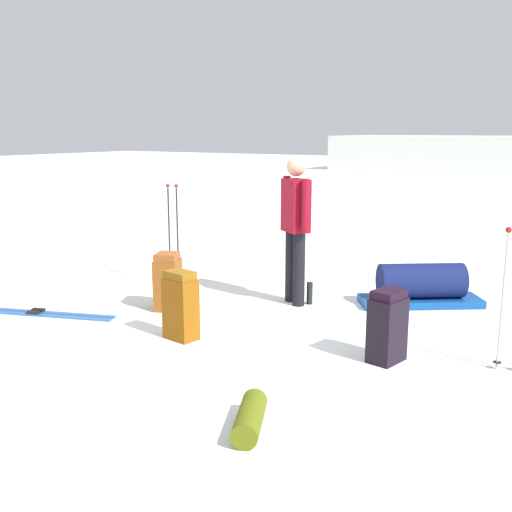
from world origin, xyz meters
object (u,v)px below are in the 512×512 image
object	(u,v)px
skier_standing	(296,223)
backpack_large_dark	(181,306)
backpack_small_spare	(168,282)
ski_pair_near	(36,313)
ski_poles_planted_near	(173,230)
thermos_bottle	(310,293)
gear_sled	(421,286)
sleeping_mat_rolled	(250,418)
backpack_bright	(387,327)

from	to	relation	value
skier_standing	backpack_large_dark	xyz separation A→B (m)	(-0.36, -1.67, -0.62)
backpack_small_spare	backpack_large_dark	bearing A→B (deg)	-43.20
skier_standing	ski_pair_near	bearing A→B (deg)	-139.60
ski_poles_planted_near	thermos_bottle	world-z (taller)	ski_poles_planted_near
skier_standing	gear_sled	world-z (taller)	skier_standing
gear_sled	skier_standing	bearing A→B (deg)	-151.27
backpack_large_dark	gear_sled	size ratio (longest dim) A/B	0.48
skier_standing	thermos_bottle	bearing A→B (deg)	19.81
backpack_large_dark	backpack_small_spare	world-z (taller)	backpack_large_dark
backpack_large_dark	sleeping_mat_rolled	world-z (taller)	backpack_large_dark
backpack_small_spare	gear_sled	distance (m)	2.91
ski_pair_near	backpack_small_spare	xyz separation A→B (m)	(1.12, 0.92, 0.31)
ski_pair_near	backpack_small_spare	size ratio (longest dim) A/B	2.75
skier_standing	backpack_small_spare	size ratio (longest dim) A/B	2.62
ski_poles_planted_near	sleeping_mat_rolled	world-z (taller)	ski_poles_planted_near
ski_pair_near	ski_poles_planted_near	distance (m)	2.00
ski_poles_planted_near	sleeping_mat_rolled	distance (m)	4.06
backpack_large_dark	ski_poles_planted_near	distance (m)	2.12
ski_poles_planted_near	thermos_bottle	xyz separation A→B (m)	(1.89, 0.16, -0.61)
skier_standing	sleeping_mat_rolled	world-z (taller)	skier_standing
skier_standing	ski_pair_near	xyz separation A→B (m)	(-2.22, -1.89, -0.94)
ski_poles_planted_near	skier_standing	bearing A→B (deg)	3.18
skier_standing	ski_poles_planted_near	bearing A→B (deg)	-176.82
skier_standing	thermos_bottle	xyz separation A→B (m)	(0.17, 0.06, -0.82)
ski_pair_near	thermos_bottle	distance (m)	3.08
thermos_bottle	ski_poles_planted_near	bearing A→B (deg)	-175.29
backpack_large_dark	gear_sled	world-z (taller)	backpack_large_dark
ski_poles_planted_near	sleeping_mat_rolled	size ratio (longest dim) A/B	2.41
skier_standing	gear_sled	distance (m)	1.63
gear_sled	ski_poles_planted_near	bearing A→B (deg)	-165.15
skier_standing	ski_pair_near	world-z (taller)	skier_standing
thermos_bottle	backpack_large_dark	bearing A→B (deg)	-106.83
gear_sled	sleeping_mat_rolled	size ratio (longest dim) A/B	2.53
backpack_large_dark	ski_poles_planted_near	xyz separation A→B (m)	(-1.37, 1.57, 0.41)
backpack_large_dark	backpack_bright	xyz separation A→B (m)	(1.89, 0.49, -0.01)
ski_pair_near	backpack_large_dark	world-z (taller)	backpack_large_dark
ski_pair_near	backpack_small_spare	bearing A→B (deg)	39.50
ski_poles_planted_near	backpack_bright	bearing A→B (deg)	-18.33
ski_pair_near	ski_poles_planted_near	world-z (taller)	ski_poles_planted_near
backpack_bright	backpack_small_spare	world-z (taller)	backpack_small_spare
sleeping_mat_rolled	thermos_bottle	bearing A→B (deg)	109.25
ski_pair_near	backpack_small_spare	world-z (taller)	backpack_small_spare
backpack_bright	sleeping_mat_rolled	xyz separation A→B (m)	(-0.35, -1.68, -0.23)
backpack_large_dark	sleeping_mat_rolled	xyz separation A→B (m)	(1.54, -1.19, -0.24)
skier_standing	ski_poles_planted_near	xyz separation A→B (m)	(-1.72, -0.10, -0.22)
backpack_small_spare	ski_poles_planted_near	bearing A→B (deg)	125.52
backpack_small_spare	thermos_bottle	bearing A→B (deg)	39.03
backpack_large_dark	ski_poles_planted_near	size ratio (longest dim) A/B	0.51
gear_sled	thermos_bottle	distance (m)	1.29
backpack_bright	gear_sled	xyz separation A→B (m)	(-0.26, 1.88, -0.09)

